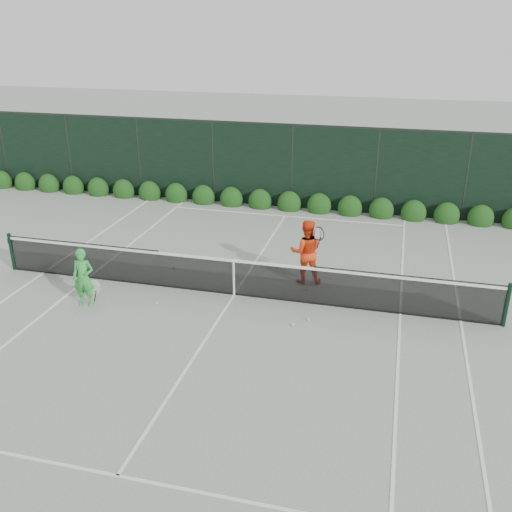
# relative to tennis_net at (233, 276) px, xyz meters

# --- Properties ---
(ground) EXTENTS (80.00, 80.00, 0.00)m
(ground) POSITION_rel_tennis_net_xyz_m (0.02, 0.00, -0.53)
(ground) COLOR gray
(ground) RESTS_ON ground
(tennis_net) EXTENTS (12.90, 0.10, 1.07)m
(tennis_net) POSITION_rel_tennis_net_xyz_m (0.00, 0.00, 0.00)
(tennis_net) COLOR black
(tennis_net) RESTS_ON ground
(player_woman) EXTENTS (0.64, 0.42, 1.45)m
(player_woman) POSITION_rel_tennis_net_xyz_m (-3.33, -1.41, 0.19)
(player_woman) COLOR green
(player_woman) RESTS_ON ground
(player_man) EXTENTS (0.98, 0.83, 1.74)m
(player_man) POSITION_rel_tennis_net_xyz_m (1.64, 1.20, 0.34)
(player_man) COLOR #F14014
(player_man) RESTS_ON ground
(court_lines) EXTENTS (11.03, 23.83, 0.01)m
(court_lines) POSITION_rel_tennis_net_xyz_m (0.02, 0.00, -0.53)
(court_lines) COLOR white
(court_lines) RESTS_ON ground
(windscreen_fence) EXTENTS (32.00, 21.07, 3.06)m
(windscreen_fence) POSITION_rel_tennis_net_xyz_m (0.02, -2.71, 0.98)
(windscreen_fence) COLOR black
(windscreen_fence) RESTS_ON ground
(hedge_row) EXTENTS (31.66, 0.65, 0.94)m
(hedge_row) POSITION_rel_tennis_net_xyz_m (0.02, 7.15, -0.30)
(hedge_row) COLOR #0F370F
(hedge_row) RESTS_ON ground
(tennis_balls) EXTENTS (4.21, 2.37, 0.07)m
(tennis_balls) POSITION_rel_tennis_net_xyz_m (0.37, -0.26, -0.50)
(tennis_balls) COLOR #C1EE35
(tennis_balls) RESTS_ON ground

